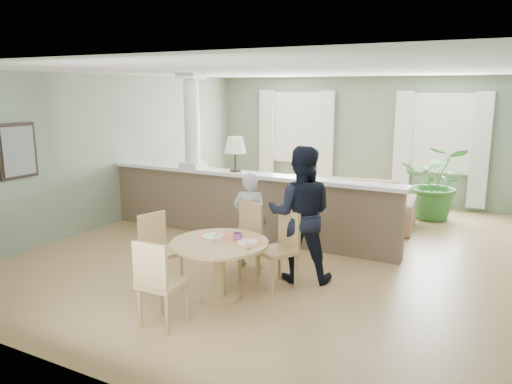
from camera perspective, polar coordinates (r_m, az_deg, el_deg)
The scene contains 12 objects.
ground at distance 7.83m, azimuth 3.63°, elevation -6.52°, with size 8.00×8.00×0.00m, color tan.
room_shell at distance 8.05m, azimuth 5.49°, elevation 7.15°, with size 7.02×8.02×2.71m.
pony_wall at distance 8.25m, azimuth -1.96°, elevation -0.45°, with size 5.32×0.38×2.70m.
sofa at distance 9.25m, azimuth 9.07°, elevation -1.18°, with size 2.76×1.08×0.81m, color brown.
houseplant at distance 10.01m, azimuth 19.95°, elevation 1.03°, with size 1.28×1.11×1.42m, color #2E6729.
dining_table at distance 5.92m, azimuth -4.08°, elevation -6.98°, with size 1.15×1.15×0.79m.
chair_far_boy at distance 6.66m, azimuth -1.36°, elevation -4.95°, with size 0.56×0.56×0.98m.
chair_far_man at distance 6.29m, azimuth 2.91°, elevation -6.10°, with size 0.59×0.59×0.96m.
chair_near at distance 5.30m, azimuth -11.12°, elevation -9.83°, with size 0.44×0.44×0.96m.
chair_side at distance 6.41m, azimuth -11.14°, elevation -6.14°, with size 0.51×0.51×0.92m.
child_person at distance 6.88m, azimuth -0.66°, elevation -3.26°, with size 0.49×0.32×1.34m, color #97979C.
man_person at distance 6.41m, azimuth 5.12°, elevation -2.53°, with size 0.85×0.67×1.76m, color black.
Camera 1 is at (3.08, -6.77, 2.47)m, focal length 35.00 mm.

